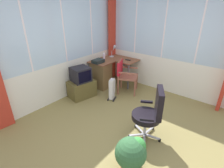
{
  "coord_description": "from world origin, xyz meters",
  "views": [
    {
      "loc": [
        -2.04,
        -1.34,
        2.21
      ],
      "look_at": [
        0.58,
        0.76,
        0.63
      ],
      "focal_mm": 27.72,
      "sensor_mm": 36.0,
      "label": 1
    }
  ],
  "objects_px": {
    "space_heater": "(112,89)",
    "potted_plant": "(131,153)",
    "desk_lamp": "(115,49)",
    "desk": "(102,73)",
    "paper_tray": "(98,61)",
    "tv_on_stand": "(82,84)",
    "tv_remote": "(128,60)",
    "office_chair": "(151,112)",
    "wooden_armchair": "(124,72)",
    "spray_bottle": "(104,56)"
  },
  "relations": [
    {
      "from": "desk",
      "to": "potted_plant",
      "type": "xyz_separation_m",
      "value": [
        -1.82,
        -2.16,
        -0.12
      ]
    },
    {
      "from": "desk",
      "to": "tv_on_stand",
      "type": "relative_size",
      "value": 1.41
    },
    {
      "from": "potted_plant",
      "to": "spray_bottle",
      "type": "bearing_deg",
      "value": 48.36
    },
    {
      "from": "space_heater",
      "to": "potted_plant",
      "type": "height_order",
      "value": "space_heater"
    },
    {
      "from": "desk_lamp",
      "to": "wooden_armchair",
      "type": "relative_size",
      "value": 0.4
    },
    {
      "from": "desk_lamp",
      "to": "tv_on_stand",
      "type": "bearing_deg",
      "value": -178.87
    },
    {
      "from": "space_heater",
      "to": "spray_bottle",
      "type": "bearing_deg",
      "value": 52.61
    },
    {
      "from": "office_chair",
      "to": "space_heater",
      "type": "xyz_separation_m",
      "value": [
        0.67,
        1.38,
        -0.27
      ]
    },
    {
      "from": "tv_on_stand",
      "to": "paper_tray",
      "type": "bearing_deg",
      "value": 0.41
    },
    {
      "from": "wooden_armchair",
      "to": "space_heater",
      "type": "height_order",
      "value": "wooden_armchair"
    },
    {
      "from": "tv_on_stand",
      "to": "space_heater",
      "type": "distance_m",
      "value": 0.79
    },
    {
      "from": "office_chair",
      "to": "wooden_armchair",
      "type": "bearing_deg",
      "value": 50.07
    },
    {
      "from": "tv_remote",
      "to": "potted_plant",
      "type": "distance_m",
      "value": 2.93
    },
    {
      "from": "tv_remote",
      "to": "wooden_armchair",
      "type": "xyz_separation_m",
      "value": [
        -0.44,
        -0.16,
        -0.2
      ]
    },
    {
      "from": "tv_remote",
      "to": "office_chair",
      "type": "bearing_deg",
      "value": -149.79
    },
    {
      "from": "desk",
      "to": "tv_on_stand",
      "type": "height_order",
      "value": "tv_on_stand"
    },
    {
      "from": "paper_tray",
      "to": "space_heater",
      "type": "xyz_separation_m",
      "value": [
        -0.26,
        -0.69,
        -0.52
      ]
    },
    {
      "from": "tv_remote",
      "to": "space_heater",
      "type": "xyz_separation_m",
      "value": [
        -0.95,
        -0.19,
        -0.48
      ]
    },
    {
      "from": "desk",
      "to": "space_heater",
      "type": "xyz_separation_m",
      "value": [
        -0.4,
        -0.68,
        -0.13
      ]
    },
    {
      "from": "tv_remote",
      "to": "space_heater",
      "type": "distance_m",
      "value": 1.08
    },
    {
      "from": "tv_remote",
      "to": "tv_on_stand",
      "type": "relative_size",
      "value": 0.19
    },
    {
      "from": "paper_tray",
      "to": "potted_plant",
      "type": "height_order",
      "value": "paper_tray"
    },
    {
      "from": "tv_remote",
      "to": "potted_plant",
      "type": "relative_size",
      "value": 0.29
    },
    {
      "from": "potted_plant",
      "to": "wooden_armchair",
      "type": "bearing_deg",
      "value": 38.06
    },
    {
      "from": "paper_tray",
      "to": "office_chair",
      "type": "xyz_separation_m",
      "value": [
        -0.93,
        -2.08,
        -0.25
      ]
    },
    {
      "from": "desk",
      "to": "wooden_armchair",
      "type": "height_order",
      "value": "wooden_armchair"
    },
    {
      "from": "wooden_armchair",
      "to": "potted_plant",
      "type": "bearing_deg",
      "value": -141.94
    },
    {
      "from": "office_chair",
      "to": "tv_remote",
      "type": "bearing_deg",
      "value": 44.21
    },
    {
      "from": "spray_bottle",
      "to": "office_chair",
      "type": "distance_m",
      "value": 2.52
    },
    {
      "from": "space_heater",
      "to": "desk_lamp",
      "type": "bearing_deg",
      "value": 35.22
    },
    {
      "from": "paper_tray",
      "to": "potted_plant",
      "type": "xyz_separation_m",
      "value": [
        -1.68,
        -2.18,
        -0.51
      ]
    },
    {
      "from": "paper_tray",
      "to": "tv_remote",
      "type": "bearing_deg",
      "value": -36.51
    },
    {
      "from": "spray_bottle",
      "to": "paper_tray",
      "type": "xyz_separation_m",
      "value": [
        -0.34,
        -0.08,
        -0.06
      ]
    },
    {
      "from": "desk",
      "to": "paper_tray",
      "type": "distance_m",
      "value": 0.41
    },
    {
      "from": "desk_lamp",
      "to": "wooden_armchair",
      "type": "bearing_deg",
      "value": -126.19
    },
    {
      "from": "spray_bottle",
      "to": "wooden_armchair",
      "type": "xyz_separation_m",
      "value": [
        -0.09,
        -0.75,
        -0.29
      ]
    },
    {
      "from": "wooden_armchair",
      "to": "space_heater",
      "type": "relative_size",
      "value": 1.62
    },
    {
      "from": "space_heater",
      "to": "wooden_armchair",
      "type": "bearing_deg",
      "value": 2.66
    },
    {
      "from": "spray_bottle",
      "to": "tv_on_stand",
      "type": "xyz_separation_m",
      "value": [
        -0.98,
        -0.09,
        -0.5
      ]
    },
    {
      "from": "office_chair",
      "to": "potted_plant",
      "type": "height_order",
      "value": "office_chair"
    },
    {
      "from": "desk_lamp",
      "to": "space_heater",
      "type": "xyz_separation_m",
      "value": [
        -1.02,
        -0.72,
        -0.7
      ]
    },
    {
      "from": "space_heater",
      "to": "potted_plant",
      "type": "bearing_deg",
      "value": -133.66
    },
    {
      "from": "tv_on_stand",
      "to": "space_heater",
      "type": "height_order",
      "value": "tv_on_stand"
    },
    {
      "from": "office_chair",
      "to": "space_heater",
      "type": "bearing_deg",
      "value": 64.21
    },
    {
      "from": "space_heater",
      "to": "office_chair",
      "type": "bearing_deg",
      "value": -115.79
    },
    {
      "from": "office_chair",
      "to": "desk_lamp",
      "type": "bearing_deg",
      "value": 51.26
    },
    {
      "from": "spray_bottle",
      "to": "tv_on_stand",
      "type": "bearing_deg",
      "value": -174.88
    },
    {
      "from": "tv_on_stand",
      "to": "space_heater",
      "type": "bearing_deg",
      "value": -61.07
    },
    {
      "from": "tv_remote",
      "to": "office_chair",
      "type": "relative_size",
      "value": 0.15
    },
    {
      "from": "desk",
      "to": "space_heater",
      "type": "relative_size",
      "value": 2.07
    }
  ]
}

